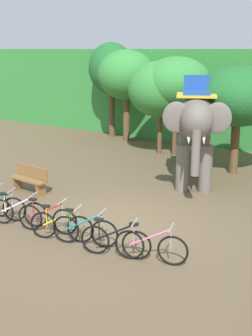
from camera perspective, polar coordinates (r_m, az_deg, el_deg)
name	(u,v)px	position (r m, az deg, el deg)	size (l,w,h in m)	color
ground_plane	(115,223)	(12.10, -1.42, -7.22)	(80.00, 80.00, 0.00)	brown
tree_right	(111,69)	(23.48, -1.93, 12.90)	(2.42, 2.42, 5.01)	brown
tree_center_right	(126,75)	(22.39, 0.05, 12.12)	(2.95, 2.95, 4.65)	brown
tree_left	(161,89)	(19.50, 4.58, 10.31)	(2.90, 2.90, 4.19)	brown
tree_center	(176,84)	(19.36, 6.62, 11.00)	(3.09, 3.09, 4.36)	brown
tree_far_right	(238,97)	(16.79, 14.55, 9.09)	(3.36, 3.36, 4.08)	brown
elephant	(195,124)	(14.90, 9.14, 5.74)	(3.06, 4.14, 3.78)	#665E56
bike_white	(18,212)	(12.15, -13.99, -5.64)	(1.62, 0.73, 0.92)	black
bike_red	(47,218)	(11.55, -10.36, -6.56)	(1.65, 0.65, 0.92)	black
bike_yellow	(61,226)	(11.02, -8.51, -7.56)	(1.63, 0.71, 0.92)	black
bike_teal	(85,230)	(10.70, -5.47, -8.18)	(1.64, 0.69, 0.92)	black
bike_black	(115,241)	(10.10, -1.41, -9.61)	(1.64, 0.68, 0.92)	black
bike_pink	(151,246)	(9.86, 3.27, -10.28)	(1.65, 0.65, 0.92)	black
wooden_bench	(30,178)	(14.82, -12.55, -1.34)	(1.53, 0.52, 0.89)	brown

